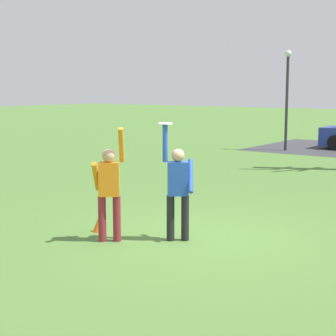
# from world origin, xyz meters

# --- Properties ---
(ground_plane) EXTENTS (120.00, 120.00, 0.00)m
(ground_plane) POSITION_xyz_m (0.00, 0.00, 0.00)
(ground_plane) COLOR #4C7533
(person_catcher) EXTENTS (0.57, 0.55, 2.08)m
(person_catcher) POSITION_xyz_m (-0.17, -0.36, 0.98)
(person_catcher) COLOR black
(person_catcher) RESTS_ON ground_plane
(person_defender) EXTENTS (0.65, 0.64, 2.05)m
(person_defender) POSITION_xyz_m (-1.13, -1.11, 0.98)
(person_defender) COLOR maroon
(person_defender) RESTS_ON ground_plane
(frisbee_disc) EXTENTS (0.25, 0.25, 0.02)m
(frisbee_disc) POSITION_xyz_m (-0.35, -0.50, 2.09)
(frisbee_disc) COLOR white
(frisbee_disc) RESTS_ON person_catcher
(lamppost_by_lot) EXTENTS (0.28, 0.28, 4.26)m
(lamppost_by_lot) POSITION_xyz_m (-4.62, 14.09, 2.59)
(lamppost_by_lot) COLOR #2D2D33
(lamppost_by_lot) RESTS_ON ground_plane
(field_cone_orange) EXTENTS (0.26, 0.26, 0.32)m
(field_cone_orange) POSITION_xyz_m (-1.73, -0.73, 0.16)
(field_cone_orange) COLOR orange
(field_cone_orange) RESTS_ON ground_plane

